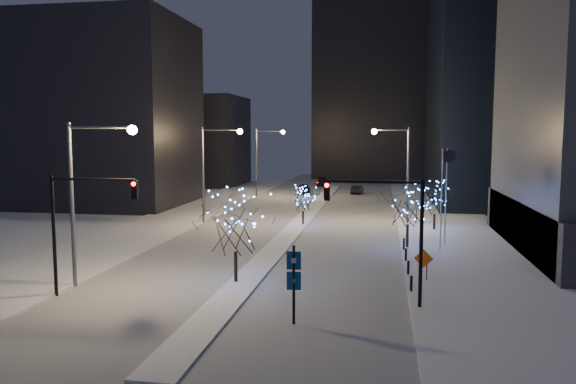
% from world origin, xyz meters
% --- Properties ---
extents(ground, '(160.00, 160.00, 0.00)m').
position_xyz_m(ground, '(0.00, 0.00, 0.00)').
color(ground, white).
rests_on(ground, ground).
extents(road, '(20.00, 130.00, 0.02)m').
position_xyz_m(road, '(0.00, 35.00, 0.01)').
color(road, '#9CA1AA').
rests_on(road, ground).
extents(median, '(2.00, 80.00, 0.15)m').
position_xyz_m(median, '(0.00, 30.00, 0.07)').
color(median, silver).
rests_on(median, ground).
extents(east_sidewalk, '(10.00, 90.00, 0.15)m').
position_xyz_m(east_sidewalk, '(15.00, 20.00, 0.07)').
color(east_sidewalk, silver).
rests_on(east_sidewalk, ground).
extents(west_sidewalk, '(8.00, 90.00, 0.15)m').
position_xyz_m(west_sidewalk, '(-14.00, 20.00, 0.07)').
color(west_sidewalk, silver).
rests_on(west_sidewalk, ground).
extents(filler_west_near, '(22.00, 18.00, 24.00)m').
position_xyz_m(filler_west_near, '(-28.00, 40.00, 12.00)').
color(filler_west_near, black).
rests_on(filler_west_near, ground).
extents(filler_west_far, '(18.00, 16.00, 16.00)m').
position_xyz_m(filler_west_far, '(-26.00, 70.00, 8.00)').
color(filler_west_far, black).
rests_on(filler_west_far, ground).
extents(horizon_block, '(24.00, 14.00, 42.00)m').
position_xyz_m(horizon_block, '(6.00, 92.00, 21.00)').
color(horizon_block, black).
rests_on(horizon_block, ground).
extents(street_lamp_w_near, '(4.40, 0.56, 10.00)m').
position_xyz_m(street_lamp_w_near, '(-8.94, 2.00, 6.50)').
color(street_lamp_w_near, '#595E66').
rests_on(street_lamp_w_near, ground).
extents(street_lamp_w_mid, '(4.40, 0.56, 10.00)m').
position_xyz_m(street_lamp_w_mid, '(-8.94, 27.00, 6.50)').
color(street_lamp_w_mid, '#595E66').
rests_on(street_lamp_w_mid, ground).
extents(street_lamp_w_far, '(4.40, 0.56, 10.00)m').
position_xyz_m(street_lamp_w_far, '(-8.94, 52.00, 6.50)').
color(street_lamp_w_far, '#595E66').
rests_on(street_lamp_w_far, ground).
extents(street_lamp_east, '(3.90, 0.56, 10.00)m').
position_xyz_m(street_lamp_east, '(10.08, 30.00, 6.45)').
color(street_lamp_east, '#595E66').
rests_on(street_lamp_east, ground).
extents(traffic_signal_west, '(5.26, 0.43, 7.00)m').
position_xyz_m(traffic_signal_west, '(-8.44, -0.00, 4.76)').
color(traffic_signal_west, black).
rests_on(traffic_signal_west, ground).
extents(traffic_signal_east, '(5.26, 0.43, 7.00)m').
position_xyz_m(traffic_signal_east, '(8.94, 1.00, 4.76)').
color(traffic_signal_east, black).
rests_on(traffic_signal_east, ground).
extents(flagpoles, '(1.35, 2.60, 8.00)m').
position_xyz_m(flagpoles, '(13.37, 17.25, 4.80)').
color(flagpoles, silver).
rests_on(flagpoles, east_sidewalk).
extents(bollards, '(0.16, 12.16, 0.90)m').
position_xyz_m(bollards, '(10.20, 10.00, 0.60)').
color(bollards, black).
rests_on(bollards, east_sidewalk).
extents(car_near, '(2.36, 4.88, 1.61)m').
position_xyz_m(car_near, '(-3.55, 56.61, 0.80)').
color(car_near, black).
rests_on(car_near, ground).
extents(car_mid, '(1.90, 4.15, 1.32)m').
position_xyz_m(car_mid, '(4.57, 58.68, 0.66)').
color(car_mid, black).
rests_on(car_mid, ground).
extents(car_far, '(2.59, 5.24, 1.47)m').
position_xyz_m(car_far, '(-2.25, 71.12, 0.73)').
color(car_far, black).
rests_on(car_far, ground).
extents(holiday_tree_median_near, '(5.96, 5.96, 5.66)m').
position_xyz_m(holiday_tree_median_near, '(-0.50, 4.38, 3.75)').
color(holiday_tree_median_near, black).
rests_on(holiday_tree_median_near, median).
extents(holiday_tree_median_far, '(3.12, 3.12, 3.80)m').
position_xyz_m(holiday_tree_median_far, '(0.50, 27.23, 2.61)').
color(holiday_tree_median_far, black).
rests_on(holiday_tree_median_far, median).
extents(holiday_tree_plaza_near, '(4.82, 4.82, 5.14)m').
position_xyz_m(holiday_tree_plaza_near, '(10.50, 17.04, 3.50)').
color(holiday_tree_plaza_near, black).
rests_on(holiday_tree_plaza_near, east_sidewalk).
extents(holiday_tree_plaza_far, '(4.96, 4.96, 4.77)m').
position_xyz_m(holiday_tree_plaza_far, '(13.43, 26.21, 3.13)').
color(holiday_tree_plaza_far, black).
rests_on(holiday_tree_plaza_far, east_sidewalk).
extents(wayfinding_sign, '(0.70, 0.15, 3.94)m').
position_xyz_m(wayfinding_sign, '(4.24, -2.43, 2.42)').
color(wayfinding_sign, black).
rests_on(wayfinding_sign, ground).
extents(construction_sign, '(1.18, 0.29, 1.98)m').
position_xyz_m(construction_sign, '(11.06, 6.65, 1.34)').
color(construction_sign, black).
rests_on(construction_sign, east_sidewalk).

